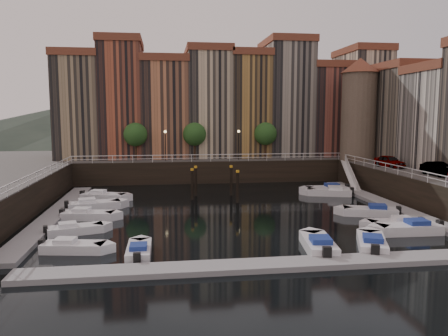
{
  "coord_description": "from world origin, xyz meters",
  "views": [
    {
      "loc": [
        -6.16,
        -41.96,
        9.24
      ],
      "look_at": [
        0.15,
        4.0,
        3.58
      ],
      "focal_mm": 35.0,
      "sensor_mm": 36.0,
      "label": 1
    }
  ],
  "objects": [
    {
      "name": "car_a",
      "position": [
        20.06,
        5.87,
        3.71
      ],
      "size": [
        2.41,
        4.43,
        1.43
      ],
      "primitive_type": "imported",
      "rotation": [
        0.0,
        0.0,
        0.18
      ],
      "color": "gray",
      "rests_on": "quay_right"
    },
    {
      "name": "mooring_pilings",
      "position": [
        -0.75,
        5.6,
        1.65
      ],
      "size": [
        4.99,
        4.85,
        3.78
      ],
      "color": "black",
      "rests_on": "ground"
    },
    {
      "name": "railings",
      "position": [
        0.0,
        4.88,
        3.79
      ],
      "size": [
        36.08,
        34.04,
        0.52
      ],
      "color": "white",
      "rests_on": "ground"
    },
    {
      "name": "dock_right",
      "position": [
        16.2,
        -1.0,
        0.17
      ],
      "size": [
        2.0,
        28.0,
        0.35
      ],
      "primitive_type": "cube",
      "color": "gray",
      "rests_on": "ground"
    },
    {
      "name": "boat_left_3",
      "position": [
        -13.23,
        1.58,
        0.41
      ],
      "size": [
        5.38,
        3.04,
        1.21
      ],
      "rotation": [
        0.0,
        0.0,
        0.24
      ],
      "color": "silver",
      "rests_on": "ground"
    },
    {
      "name": "boat_left_4",
      "position": [
        -12.92,
        6.38,
        0.39
      ],
      "size": [
        5.14,
        2.91,
        1.15
      ],
      "rotation": [
        0.0,
        0.0,
        -0.25
      ],
      "color": "silver",
      "rests_on": "ground"
    },
    {
      "name": "boat_left_0",
      "position": [
        -12.47,
        -12.13,
        0.34
      ],
      "size": [
        4.54,
        2.27,
        1.02
      ],
      "rotation": [
        0.0,
        0.0,
        -0.16
      ],
      "color": "silver",
      "rests_on": "ground"
    },
    {
      "name": "dock_near",
      "position": [
        0.0,
        -17.0,
        0.17
      ],
      "size": [
        30.0,
        2.0,
        0.35
      ],
      "primitive_type": "cube",
      "color": "gray",
      "rests_on": "ground"
    },
    {
      "name": "promenade_trees",
      "position": [
        -1.33,
        18.2,
        6.58
      ],
      "size": [
        21.2,
        3.2,
        5.2
      ],
      "color": "black",
      "rests_on": "quay_far"
    },
    {
      "name": "quay_far",
      "position": [
        0.0,
        26.0,
        1.5
      ],
      "size": [
        80.0,
        20.0,
        3.0
      ],
      "primitive_type": "cube",
      "color": "black",
      "rests_on": "ground"
    },
    {
      "name": "boat_right_1",
      "position": [
        12.58,
        -9.26,
        0.35
      ],
      "size": [
        4.64,
        2.0,
        1.05
      ],
      "rotation": [
        0.0,
        0.0,
        3.06
      ],
      "color": "silver",
      "rests_on": "ground"
    },
    {
      "name": "dock_left",
      "position": [
        -16.2,
        -1.0,
        0.17
      ],
      "size": [
        2.0,
        28.0,
        0.35
      ],
      "primitive_type": "cube",
      "color": "gray",
      "rests_on": "ground"
    },
    {
      "name": "boat_left_1",
      "position": [
        -13.27,
        -7.42,
        0.34
      ],
      "size": [
        4.52,
        2.68,
        1.01
      ],
      "rotation": [
        0.0,
        0.0,
        0.28
      ],
      "color": "silver",
      "rests_on": "ground"
    },
    {
      "name": "far_terrace",
      "position": [
        3.31,
        23.5,
        10.95
      ],
      "size": [
        48.7,
        10.3,
        17.5
      ],
      "color": "#947E5E",
      "rests_on": "quay_far"
    },
    {
      "name": "boat_near_0",
      "position": [
        -7.93,
        -13.55,
        0.33
      ],
      "size": [
        1.55,
        4.27,
        0.98
      ],
      "rotation": [
        0.0,
        0.0,
        1.57
      ],
      "color": "silver",
      "rests_on": "ground"
    },
    {
      "name": "street_lamps",
      "position": [
        -1.0,
        17.2,
        5.9
      ],
      "size": [
        10.36,
        0.36,
        4.18
      ],
      "color": "black",
      "rests_on": "quay_far"
    },
    {
      "name": "boat_right_2",
      "position": [
        12.7,
        -4.76,
        0.39
      ],
      "size": [
        5.15,
        3.31,
        1.16
      ],
      "rotation": [
        0.0,
        0.0,
        2.8
      ],
      "color": "silver",
      "rests_on": "ground"
    },
    {
      "name": "boat_right_3",
      "position": [
        12.76,
        5.55,
        0.4
      ],
      "size": [
        5.33,
        3.25,
        1.2
      ],
      "rotation": [
        0.0,
        0.0,
        2.84
      ],
      "color": "silver",
      "rests_on": "ground"
    },
    {
      "name": "boat_left_2",
      "position": [
        -13.08,
        -2.61,
        0.37
      ],
      "size": [
        4.89,
        2.39,
        1.1
      ],
      "rotation": [
        0.0,
        0.0,
        -0.15
      ],
      "color": "silver",
      "rests_on": "ground"
    },
    {
      "name": "ground",
      "position": [
        0.0,
        0.0,
        0.0
      ],
      "size": [
        200.0,
        200.0,
        0.0
      ],
      "primitive_type": "plane",
      "color": "black",
      "rests_on": "ground"
    },
    {
      "name": "gangway",
      "position": [
        17.1,
        10.0,
        1.92
      ],
      "size": [
        2.78,
        8.32,
        3.73
      ],
      "color": "white",
      "rests_on": "ground"
    },
    {
      "name": "boat_near_3",
      "position": [
        8.03,
        -14.21,
        0.39
      ],
      "size": [
        3.41,
        5.06,
        1.14
      ],
      "rotation": [
        0.0,
        0.0,
        1.19
      ],
      "color": "silver",
      "rests_on": "ground"
    },
    {
      "name": "boat_near_2",
      "position": [
        4.22,
        -14.1,
        0.4
      ],
      "size": [
        2.53,
        5.27,
        1.18
      ],
      "rotation": [
        0.0,
        0.0,
        1.43
      ],
      "color": "silver",
      "rests_on": "ground"
    },
    {
      "name": "car_b",
      "position": [
        21.33,
        -1.49,
        3.7
      ],
      "size": [
        1.53,
        4.26,
        1.4
      ],
      "primitive_type": "imported",
      "rotation": [
        0.0,
        0.0,
        0.01
      ],
      "color": "gray",
      "rests_on": "quay_right"
    },
    {
      "name": "mountains",
      "position": [
        1.72,
        110.0,
        7.92
      ],
      "size": [
        145.0,
        100.0,
        18.0
      ],
      "color": "#2D382D",
      "rests_on": "ground"
    },
    {
      "name": "boat_right_4",
      "position": [
        13.11,
        7.28,
        0.4
      ],
      "size": [
        5.23,
        2.02,
        1.2
      ],
      "rotation": [
        0.0,
        0.0,
        3.11
      ],
      "color": "silver",
      "rests_on": "ground"
    },
    {
      "name": "corner_tower",
      "position": [
        20.0,
        14.5,
        10.19
      ],
      "size": [
        5.2,
        5.2,
        13.8
      ],
      "color": "#6B5B4C",
      "rests_on": "quay_right"
    },
    {
      "name": "boat_right_0",
      "position": [
        12.83,
        -10.96,
        0.4
      ],
      "size": [
        5.25,
        2.03,
        1.2
      ],
      "rotation": [
        0.0,
        0.0,
        3.12
      ],
      "color": "silver",
      "rests_on": "ground"
    }
  ]
}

